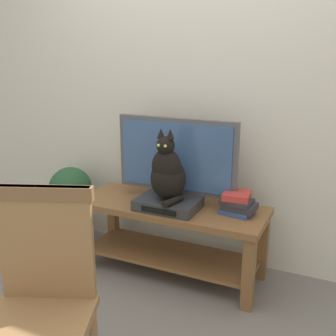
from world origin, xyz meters
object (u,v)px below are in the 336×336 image
book_stack (238,203)px  potted_plant (71,201)px  tv (176,159)px  cat (168,173)px  wooden_chair (40,294)px  tv_stand (171,226)px  media_box (168,204)px

book_stack → potted_plant: book_stack is taller
tv → cat: (0.01, -0.17, -0.05)m
book_stack → potted_plant: size_ratio=0.36×
tv → wooden_chair: (0.01, -1.38, -0.24)m
tv_stand → potted_plant: potted_plant is taller
potted_plant → book_stack: bearing=-2.4°
wooden_chair → potted_plant: 1.70m
wooden_chair → book_stack: size_ratio=4.33×
cat → wooden_chair: cat is taller
wooden_chair → potted_plant: size_ratio=1.57×
media_box → book_stack: book_stack is taller
tv → potted_plant: bearing=179.1°
tv → potted_plant: 1.05m
wooden_chair → tv_stand: bearing=90.4°
tv_stand → potted_plant: 0.95m
wooden_chair → book_stack: (0.45, 1.33, 0.00)m
media_box → potted_plant: potted_plant is taller
potted_plant → cat: bearing=-11.1°
tv_stand → cat: 0.42m
tv → potted_plant: (-0.94, 0.01, -0.46)m
tv_stand → media_box: 0.21m
tv → cat: tv is taller
tv_stand → book_stack: book_stack is taller
cat → potted_plant: (-0.96, 0.19, -0.41)m
book_stack → cat: bearing=-163.9°
tv_stand → wooden_chair: bearing=-89.6°
tv_stand → media_box: (0.01, -0.08, 0.19)m
media_box → wooden_chair: bearing=-90.2°
tv_stand → book_stack: (0.46, 0.04, 0.23)m
cat → media_box: bearing=94.8°
media_box → tv_stand: bearing=100.0°
potted_plant → wooden_chair: bearing=-55.7°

